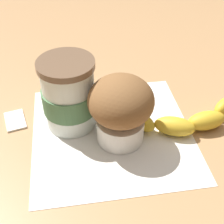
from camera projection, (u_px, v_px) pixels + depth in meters
ground_plane at (112, 132)px, 0.51m from camera, size 3.00×3.00×0.00m
paper_napkin at (112, 132)px, 0.51m from camera, size 0.30×0.30×0.00m
coffee_cup at (69, 95)px, 0.49m from camera, size 0.09×0.09×0.12m
muffin at (121, 108)px, 0.46m from camera, size 0.10×0.10×0.11m
banana at (188, 119)px, 0.51m from camera, size 0.21×0.10×0.03m
sugar_packet at (15, 120)px, 0.53m from camera, size 0.05×0.06×0.01m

